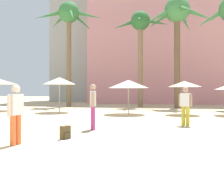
% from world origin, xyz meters
% --- Properties ---
extents(ground, '(120.00, 120.00, 0.00)m').
position_xyz_m(ground, '(0.00, 0.00, 0.00)').
color(ground, beige).
extents(hotel_pink, '(21.23, 11.86, 18.55)m').
position_xyz_m(hotel_pink, '(4.33, 30.02, 9.28)').
color(hotel_pink, pink).
rests_on(hotel_pink, ground).
extents(hotel_tower_gray, '(17.32, 11.72, 27.62)m').
position_xyz_m(hotel_tower_gray, '(-4.29, 34.14, 13.81)').
color(hotel_tower_gray, '#A8A8A3').
rests_on(hotel_tower_gray, ground).
extents(palm_tree_left, '(6.05, 5.97, 9.85)m').
position_xyz_m(palm_tree_left, '(3.76, 17.73, 8.00)').
color(palm_tree_left, brown).
rests_on(palm_tree_left, ground).
extents(palm_tree_center, '(6.40, 5.81, 10.25)m').
position_xyz_m(palm_tree_center, '(-6.47, 18.29, 8.43)').
color(palm_tree_center, brown).
rests_on(palm_tree_center, ground).
extents(palm_tree_right, '(5.34, 5.23, 9.16)m').
position_xyz_m(palm_tree_right, '(0.43, 18.86, 7.39)').
color(palm_tree_right, '#896B4C').
rests_on(palm_tree_right, ground).
extents(cafe_umbrella_2, '(2.34, 2.34, 2.49)m').
position_xyz_m(cafe_umbrella_2, '(-4.88, 11.76, 2.24)').
color(cafe_umbrella_2, gray).
rests_on(cafe_umbrella_2, ground).
extents(cafe_umbrella_3, '(2.15, 2.15, 2.16)m').
position_xyz_m(cafe_umbrella_3, '(3.69, 11.49, 1.96)').
color(cafe_umbrella_3, gray).
rests_on(cafe_umbrella_3, ground).
extents(cafe_umbrella_4, '(2.65, 2.65, 2.24)m').
position_xyz_m(cafe_umbrella_4, '(0.11, 11.21, 1.97)').
color(cafe_umbrella_4, gray).
rests_on(cafe_umbrella_4, ground).
extents(beach_towel, '(1.77, 1.31, 0.01)m').
position_xyz_m(beach_towel, '(-0.21, 1.82, 0.01)').
color(beach_towel, white).
rests_on(beach_towel, ground).
extents(backpack, '(0.35, 0.35, 0.42)m').
position_xyz_m(backpack, '(-0.93, 2.35, 0.20)').
color(backpack, '#4F3F20').
rests_on(backpack, ground).
extents(person_far_right, '(0.58, 0.38, 1.69)m').
position_xyz_m(person_far_right, '(3.14, 6.16, 0.93)').
color(person_far_right, gold).
rests_on(person_far_right, ground).
extents(person_near_left, '(0.30, 0.61, 1.69)m').
position_xyz_m(person_near_left, '(-2.02, 1.33, 0.93)').
color(person_near_left, orange).
rests_on(person_near_left, ground).
extents(person_near_right, '(0.30, 0.61, 1.78)m').
position_xyz_m(person_near_right, '(-0.56, 4.39, 0.98)').
color(person_near_right, '#B7337F').
rests_on(person_near_right, ground).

